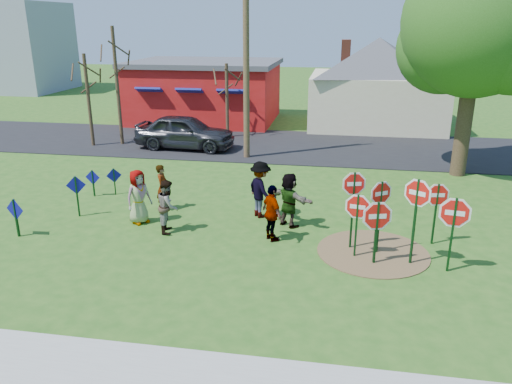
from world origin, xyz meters
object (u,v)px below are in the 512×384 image
at_px(person_b, 163,187).
at_px(leafy_tree, 481,30).
at_px(stop_sign_b, 354,191).
at_px(stop_sign_c, 417,202).
at_px(stop_sign_d, 437,199).
at_px(stop_sign_a, 357,212).
at_px(person_a, 138,197).
at_px(suv, 185,132).
at_px(utility_pole, 246,53).

xyz_separation_m(person_b, leafy_tree, (11.33, 6.17, 5.16)).
relative_size(stop_sign_b, person_b, 1.50).
relative_size(stop_sign_c, stop_sign_d, 1.28).
relative_size(stop_sign_a, person_a, 1.10).
bearing_deg(stop_sign_c, suv, 163.18).
bearing_deg(person_a, stop_sign_c, -66.05).
distance_m(stop_sign_c, person_b, 8.68).
height_order(stop_sign_a, suv, stop_sign_a).
relative_size(stop_sign_b, stop_sign_d, 1.22).
bearing_deg(person_a, person_b, 19.69).
xyz_separation_m(stop_sign_a, leafy_tree, (4.71, 8.87, 4.63)).
bearing_deg(stop_sign_a, stop_sign_d, 39.08).
relative_size(stop_sign_c, person_b, 1.58).
xyz_separation_m(stop_sign_d, suv, (-10.79, 10.08, -0.50)).
bearing_deg(suv, stop_sign_c, -135.40).
xyz_separation_m(suv, leafy_tree, (13.20, -2.48, 5.07)).
xyz_separation_m(stop_sign_b, stop_sign_c, (1.63, -0.74, 0.02)).
xyz_separation_m(stop_sign_b, leafy_tree, (4.83, 8.32, 4.20)).
height_order(stop_sign_c, stop_sign_d, stop_sign_c).
bearing_deg(stop_sign_d, stop_sign_c, -128.18).
bearing_deg(stop_sign_c, utility_pole, 154.50).
xyz_separation_m(stop_sign_a, stop_sign_c, (1.51, -0.20, 0.44)).
bearing_deg(person_a, suv, 43.23).
bearing_deg(suv, stop_sign_b, -138.52).
xyz_separation_m(stop_sign_d, person_b, (-8.92, 1.43, -0.60)).
distance_m(suv, leafy_tree, 14.35).
relative_size(stop_sign_c, person_a, 1.42).
height_order(stop_sign_d, person_b, stop_sign_d).
relative_size(stop_sign_a, suv, 0.39).
distance_m(stop_sign_d, person_b, 9.06).
height_order(stop_sign_a, leafy_tree, leafy_tree).
distance_m(suv, utility_pole, 5.45).
relative_size(stop_sign_d, person_a, 1.11).
xyz_separation_m(person_a, suv, (-1.52, 9.96, 0.01)).
height_order(person_a, person_b, person_a).
bearing_deg(utility_pole, stop_sign_d, -50.52).
distance_m(person_b, leafy_tree, 13.89).
xyz_separation_m(stop_sign_a, suv, (-8.48, 11.35, -0.44)).
bearing_deg(leafy_tree, stop_sign_b, -120.13).
distance_m(stop_sign_b, utility_pole, 11.22).
height_order(person_b, utility_pole, utility_pole).
relative_size(stop_sign_b, person_a, 1.35).
bearing_deg(person_a, stop_sign_b, -62.46).
relative_size(stop_sign_b, leafy_tree, 0.26).
bearing_deg(stop_sign_d, person_a, 169.75).
xyz_separation_m(person_a, person_b, (0.35, 1.31, -0.09)).
xyz_separation_m(utility_pole, leafy_tree, (9.72, -1.27, 1.05)).
height_order(stop_sign_c, utility_pole, utility_pole).
height_order(stop_sign_b, utility_pole, utility_pole).
height_order(stop_sign_c, person_a, stop_sign_c).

